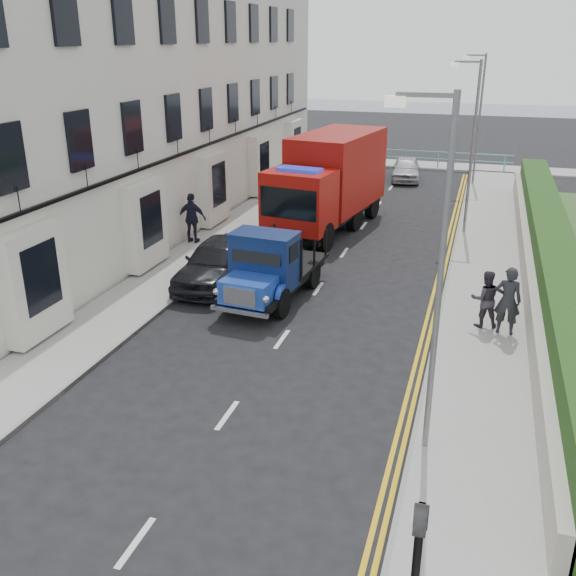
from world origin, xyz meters
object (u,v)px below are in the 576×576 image
object	(u,v)px
lamp_far	(478,112)
parked_car_front	(218,261)
lamp_near	(435,263)
pedestrian_east_near	(508,301)
red_lorry	(330,180)
lamp_mid	(470,138)
bedford_lorry	(267,272)

from	to	relation	value
lamp_far	parked_car_front	world-z (taller)	lamp_far
lamp_near	pedestrian_east_near	bearing A→B (deg)	74.37
pedestrian_east_near	red_lorry	bearing A→B (deg)	-46.81
lamp_mid	bedford_lorry	size ratio (longest dim) A/B	1.39
lamp_near	bedford_lorry	xyz separation A→B (m)	(-5.40, 6.32, -2.93)
lamp_far	red_lorry	distance (m)	12.35
lamp_far	parked_car_front	size ratio (longest dim) A/B	1.54
lamp_near	lamp_far	world-z (taller)	same
lamp_far	pedestrian_east_near	xyz separation A→B (m)	(1.67, -20.02, -2.91)
parked_car_front	pedestrian_east_near	world-z (taller)	pedestrian_east_near
bedford_lorry	pedestrian_east_near	bearing A→B (deg)	2.50
lamp_mid	lamp_far	bearing A→B (deg)	90.00
lamp_near	red_lorry	world-z (taller)	lamp_near
lamp_far	red_lorry	size ratio (longest dim) A/B	0.88
lamp_near	lamp_far	bearing A→B (deg)	90.00
lamp_far	parked_car_front	bearing A→B (deg)	-112.25
lamp_near	lamp_mid	size ratio (longest dim) A/B	1.00
lamp_mid	pedestrian_east_near	bearing A→B (deg)	-80.51
bedford_lorry	parked_car_front	distance (m)	2.49
lamp_near	pedestrian_east_near	distance (m)	6.86
parked_car_front	pedestrian_east_near	xyz separation A→B (m)	(9.23, -1.55, 0.32)
bedford_lorry	pedestrian_east_near	xyz separation A→B (m)	(7.07, -0.33, 0.03)
lamp_mid	pedestrian_east_near	world-z (taller)	lamp_mid
lamp_mid	pedestrian_east_near	distance (m)	10.57
lamp_near	lamp_mid	xyz separation A→B (m)	(0.00, 16.00, 0.00)
lamp_far	lamp_near	bearing A→B (deg)	-90.00
lamp_mid	lamp_near	bearing A→B (deg)	-90.00
parked_car_front	red_lorry	bearing A→B (deg)	75.11
bedford_lorry	pedestrian_east_near	distance (m)	7.08
parked_car_front	pedestrian_east_near	size ratio (longest dim) A/B	2.34
bedford_lorry	red_lorry	bearing A→B (deg)	96.29
lamp_near	parked_car_front	size ratio (longest dim) A/B	1.54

